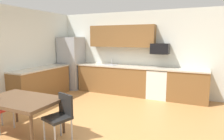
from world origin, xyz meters
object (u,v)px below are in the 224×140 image
Objects in this scene: oven_range at (158,83)px; chair_near_table at (61,114)px; dining_table at (22,102)px; refrigerator at (72,63)px; microwave at (160,49)px.

oven_range reaches higher than chair_near_table.
oven_range is 3.94m from dining_table.
refrigerator is 3.92m from chair_near_table.
oven_range is 1.07m from microwave.
oven_range is at bearing 62.30° from dining_table.
microwave is at bearing 3.27° from refrigerator.
refrigerator is 3.66m from dining_table.
microwave is 0.39× the size of dining_table.
chair_near_table reaches higher than dining_table.
oven_range is 0.65× the size of dining_table.
refrigerator is at bearing 111.19° from dining_table.
chair_near_table is (-1.04, -3.35, 0.05)m from oven_range.
refrigerator reaches higher than dining_table.
dining_table is (-1.83, -3.59, -0.85)m from microwave.
chair_near_table is (0.79, 0.14, -0.16)m from dining_table.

